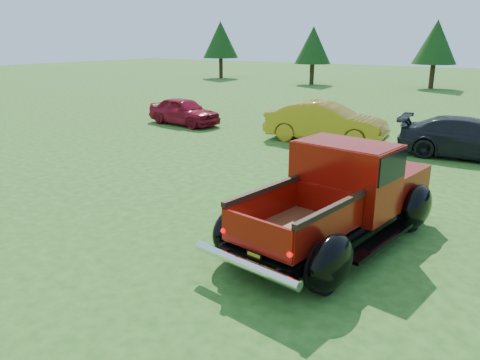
# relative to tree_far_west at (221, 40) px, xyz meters

# --- Properties ---
(ground) EXTENTS (120.00, 120.00, 0.00)m
(ground) POSITION_rel_tree_far_west_xyz_m (22.00, -30.00, -3.52)
(ground) COLOR #284D16
(ground) RESTS_ON ground
(tree_far_west) EXTENTS (3.33, 3.33, 5.20)m
(tree_far_west) POSITION_rel_tree_far_west_xyz_m (0.00, 0.00, 0.00)
(tree_far_west) COLOR #332114
(tree_far_west) RESTS_ON ground
(tree_west) EXTENTS (2.94, 2.94, 4.60)m
(tree_west) POSITION_rel_tree_far_west_xyz_m (10.00, -1.00, -0.41)
(tree_west) COLOR #332114
(tree_west) RESTS_ON ground
(tree_mid_left) EXTENTS (3.20, 3.20, 5.00)m
(tree_mid_left) POSITION_rel_tree_far_west_xyz_m (19.00, 1.00, -0.14)
(tree_mid_left) COLOR #332114
(tree_mid_left) RESTS_ON ground
(pickup_truck) EXTENTS (2.91, 5.22, 1.86)m
(pickup_truck) POSITION_rel_tree_far_west_xyz_m (23.99, -29.05, -2.64)
(pickup_truck) COLOR black
(pickup_truck) RESTS_ON ground
(show_car_red) EXTENTS (3.62, 1.76, 1.19)m
(show_car_red) POSITION_rel_tree_far_west_xyz_m (13.50, -21.35, -2.92)
(show_car_red) COLOR maroon
(show_car_red) RESTS_ON ground
(show_car_yellow) EXTENTS (4.55, 2.05, 1.45)m
(show_car_yellow) POSITION_rel_tree_far_west_xyz_m (20.16, -21.18, -2.80)
(show_car_yellow) COLOR #B58718
(show_car_yellow) RESTS_ON ground
(show_car_grey) EXTENTS (4.52, 2.12, 1.27)m
(show_car_grey) POSITION_rel_tree_far_west_xyz_m (24.99, -20.93, -2.88)
(show_car_grey) COLOR black
(show_car_grey) RESTS_ON ground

